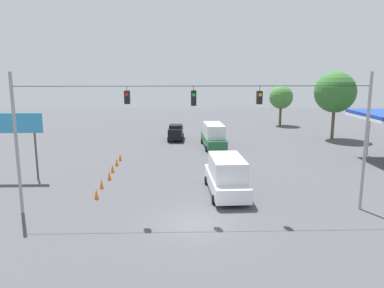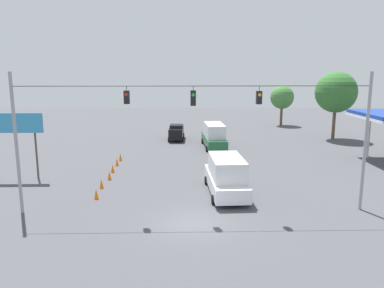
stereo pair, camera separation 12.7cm
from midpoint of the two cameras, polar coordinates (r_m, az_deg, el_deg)
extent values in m
plane|color=#47474C|center=(22.56, 0.25, -11.94)|extent=(140.00, 140.00, 0.00)
cylinder|color=#939399|center=(25.85, 24.82, 0.18)|extent=(0.20, 0.20, 8.79)
cylinder|color=#939399|center=(25.21, -25.31, -0.12)|extent=(0.20, 0.20, 8.79)
cylinder|color=black|center=(22.71, 0.09, 8.83)|extent=(21.64, 0.04, 0.04)
cube|color=black|center=(23.23, 10.08, 6.99)|extent=(0.32, 0.36, 0.79)
cylinder|color=black|center=(23.20, 10.12, 8.33)|extent=(0.03, 0.03, 0.30)
cylinder|color=orange|center=(23.03, 10.19, 7.39)|extent=(0.20, 0.02, 0.20)
cube|color=black|center=(22.75, 0.09, 7.01)|extent=(0.32, 0.36, 0.92)
cylinder|color=black|center=(22.72, 0.09, 8.50)|extent=(0.03, 0.03, 0.26)
cylinder|color=green|center=(22.55, 0.11, 7.50)|extent=(0.20, 0.02, 0.20)
cube|color=black|center=(22.96, -10.01, 7.03)|extent=(0.32, 0.36, 0.79)
cylinder|color=black|center=(22.93, -10.06, 8.35)|extent=(0.03, 0.03, 0.27)
cylinder|color=red|center=(22.77, -10.09, 7.44)|extent=(0.20, 0.02, 0.20)
cube|color=silver|center=(27.57, 5.05, -5.83)|extent=(2.66, 7.04, 1.00)
cube|color=silver|center=(26.91, 5.21, -3.54)|extent=(2.37, 4.53, 1.46)
cube|color=black|center=(29.05, 4.50, -2.43)|extent=(1.90, 0.10, 1.02)
cylinder|color=black|center=(30.05, 6.60, -5.43)|extent=(0.25, 0.65, 0.64)
cylinder|color=black|center=(29.70, 2.07, -5.56)|extent=(0.25, 0.65, 0.64)
cylinder|color=black|center=(25.84, 8.47, -8.25)|extent=(0.25, 0.65, 0.64)
cylinder|color=black|center=(25.44, 3.17, -8.46)|extent=(0.25, 0.65, 0.64)
cube|color=#236038|center=(43.89, 3.18, 0.56)|extent=(2.52, 7.43, 1.00)
cube|color=silver|center=(43.32, 3.26, 2.11)|extent=(2.22, 4.78, 1.51)
cube|color=black|center=(45.62, 2.86, 2.57)|extent=(1.73, 0.10, 1.06)
cylinder|color=black|center=(46.45, 4.11, 0.51)|extent=(0.25, 0.65, 0.64)
cylinder|color=black|center=(46.17, 1.44, 0.47)|extent=(0.25, 0.65, 0.64)
cylinder|color=black|center=(41.84, 5.08, -0.69)|extent=(0.25, 0.65, 0.64)
cylinder|color=black|center=(41.53, 2.13, -0.74)|extent=(0.25, 0.65, 0.64)
cube|color=black|center=(48.52, -2.57, 1.77)|extent=(1.94, 4.63, 1.32)
cube|color=black|center=(48.39, -2.58, 2.75)|extent=(1.68, 2.07, 0.36)
cube|color=black|center=(47.39, -2.65, 2.58)|extent=(1.38, 0.08, 0.25)
cylinder|color=black|center=(47.24, -3.72, 0.69)|extent=(0.25, 0.65, 0.64)
cylinder|color=black|center=(47.13, -1.62, 0.69)|extent=(0.25, 0.65, 0.64)
cylinder|color=black|center=(50.14, -3.45, 1.30)|extent=(0.25, 0.65, 0.64)
cylinder|color=black|center=(50.04, -1.48, 1.30)|extent=(0.25, 0.65, 0.64)
cone|color=orange|center=(27.18, -14.50, -7.40)|extent=(0.34, 0.34, 0.74)
cone|color=orange|center=(29.47, -13.75, -5.91)|extent=(0.34, 0.34, 0.74)
cone|color=orange|center=(31.58, -12.61, -4.72)|extent=(0.34, 0.34, 0.74)
cone|color=orange|center=(33.77, -12.15, -3.66)|extent=(0.34, 0.34, 0.74)
cone|color=orange|center=(36.01, -11.50, -2.72)|extent=(0.34, 0.34, 0.74)
cone|color=orange|center=(38.02, -11.00, -1.97)|extent=(0.34, 0.34, 0.74)
cylinder|color=silver|center=(43.14, 25.11, 1.28)|extent=(0.36, 0.36, 4.51)
cylinder|color=#4C473D|center=(33.31, -22.73, -1.72)|extent=(0.16, 0.16, 3.88)
cube|color=#338CBF|center=(33.48, -25.69, 2.88)|extent=(4.67, 0.12, 1.61)
cylinder|color=brown|center=(63.32, 13.26, 4.41)|extent=(0.41, 0.41, 3.56)
sphere|color=#427A38|center=(63.07, 13.37, 6.96)|extent=(3.80, 3.80, 3.80)
cylinder|color=brown|center=(52.43, 20.63, 3.27)|extent=(0.41, 0.41, 4.67)
sphere|color=#336B2D|center=(52.09, 20.91, 7.40)|extent=(5.30, 5.30, 5.30)
camera|label=1|loc=(0.06, -90.12, -0.02)|focal=35.00mm
camera|label=2|loc=(0.06, 89.88, 0.02)|focal=35.00mm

